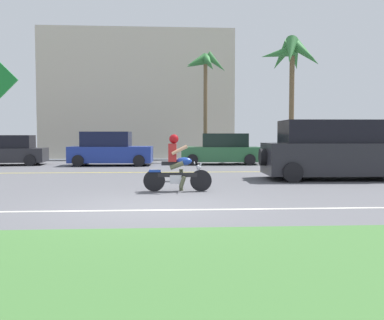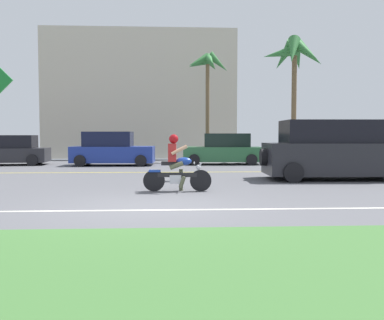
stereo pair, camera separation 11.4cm
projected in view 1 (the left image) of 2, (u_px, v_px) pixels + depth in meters
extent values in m
cube|color=#545459|center=(154.00, 190.00, 11.74)|extent=(56.00, 30.00, 0.04)
cube|color=#3D6B33|center=(137.00, 268.00, 4.66)|extent=(56.00, 3.80, 0.06)
cube|color=silver|center=(150.00, 210.00, 8.46)|extent=(50.40, 0.12, 0.01)
cube|color=yellow|center=(157.00, 172.00, 17.26)|extent=(50.40, 0.12, 0.01)
cylinder|color=black|center=(201.00, 181.00, 11.36)|extent=(0.58, 0.11, 0.57)
cylinder|color=black|center=(154.00, 181.00, 11.34)|extent=(0.58, 0.11, 0.57)
cylinder|color=#B7BAC1|center=(197.00, 172.00, 11.34)|extent=(0.26, 0.06, 0.50)
cube|color=black|center=(178.00, 175.00, 11.34)|extent=(1.04, 0.15, 0.11)
cube|color=#B7BAC1|center=(176.00, 179.00, 11.35)|extent=(0.31, 0.21, 0.23)
ellipsoid|color=navy|center=(184.00, 161.00, 11.32)|extent=(0.42, 0.23, 0.21)
cube|color=black|center=(170.00, 163.00, 11.32)|extent=(0.47, 0.23, 0.10)
cube|color=navy|center=(155.00, 171.00, 11.33)|extent=(0.31, 0.17, 0.06)
cylinder|color=#B7BAC1|center=(194.00, 163.00, 11.33)|extent=(0.06, 0.59, 0.03)
sphere|color=#B7BAC1|center=(199.00, 167.00, 11.34)|extent=(0.13, 0.13, 0.13)
cylinder|color=#B7BAC1|center=(168.00, 181.00, 11.46)|extent=(0.48, 0.09, 0.07)
cube|color=maroon|center=(172.00, 153.00, 11.31)|extent=(0.22, 0.32, 0.48)
sphere|color=maroon|center=(174.00, 139.00, 11.29)|extent=(0.25, 0.25, 0.25)
cylinder|color=#51563D|center=(177.00, 165.00, 11.23)|extent=(0.39, 0.14, 0.24)
cylinder|color=#51563D|center=(177.00, 165.00, 11.42)|extent=(0.39, 0.14, 0.24)
cylinder|color=#51563D|center=(181.00, 180.00, 11.49)|extent=(0.11, 0.11, 0.58)
cylinder|color=#51563D|center=(183.00, 182.00, 11.24)|extent=(0.20, 0.11, 0.32)
cylinder|color=tan|center=(180.00, 150.00, 11.12)|extent=(0.44, 0.11, 0.27)
cylinder|color=tan|center=(180.00, 150.00, 11.50)|extent=(0.44, 0.11, 0.27)
cube|color=#232328|center=(336.00, 159.00, 14.48)|extent=(4.87, 2.12, 1.05)
cube|color=black|center=(334.00, 132.00, 14.42)|extent=(3.52, 1.80, 0.76)
cylinder|color=black|center=(293.00, 172.00, 13.49)|extent=(0.65, 0.25, 0.64)
cylinder|color=black|center=(279.00, 168.00, 15.42)|extent=(0.65, 0.25, 0.64)
cylinder|color=black|center=(374.00, 168.00, 15.51)|extent=(0.65, 0.25, 0.64)
cylinder|color=black|center=(263.00, 157.00, 14.42)|extent=(0.22, 0.58, 0.58)
cube|color=#232328|center=(2.00, 155.00, 21.52)|extent=(4.32, 2.07, 0.70)
cube|color=black|center=(7.00, 142.00, 21.52)|extent=(2.54, 1.69, 0.65)
cylinder|color=black|center=(38.00, 158.00, 22.61)|extent=(0.57, 0.22, 0.56)
cylinder|color=black|center=(30.00, 160.00, 20.88)|extent=(0.57, 0.22, 0.56)
cube|color=navy|center=(111.00, 154.00, 21.28)|extent=(4.10, 1.91, 0.79)
cube|color=black|center=(106.00, 139.00, 21.23)|extent=(2.40, 1.60, 0.73)
cylinder|color=black|center=(78.00, 161.00, 20.40)|extent=(0.57, 0.20, 0.56)
cylinder|color=black|center=(139.00, 161.00, 20.46)|extent=(0.57, 0.20, 0.56)
cylinder|color=black|center=(86.00, 159.00, 22.14)|extent=(0.57, 0.20, 0.56)
cylinder|color=black|center=(142.00, 159.00, 22.20)|extent=(0.57, 0.20, 0.56)
cube|color=#2D663D|center=(220.00, 154.00, 22.16)|extent=(4.08, 1.91, 0.75)
cube|color=black|center=(225.00, 140.00, 22.12)|extent=(2.40, 1.57, 0.69)
cylinder|color=black|center=(246.00, 158.00, 22.98)|extent=(0.57, 0.22, 0.56)
cylinder|color=black|center=(193.00, 158.00, 23.00)|extent=(0.57, 0.22, 0.56)
cylinder|color=black|center=(250.00, 160.00, 21.35)|extent=(0.57, 0.22, 0.56)
cylinder|color=black|center=(192.00, 160.00, 21.37)|extent=(0.57, 0.22, 0.56)
cylinder|color=brown|center=(205.00, 111.00, 24.23)|extent=(0.22, 0.22, 5.75)
sphere|color=#337538|center=(205.00, 60.00, 24.07)|extent=(0.57, 0.57, 0.57)
cone|color=#337538|center=(216.00, 63.00, 24.21)|extent=(1.43, 0.70, 1.27)
cone|color=#337538|center=(209.00, 64.00, 24.65)|extent=(1.09, 1.53, 0.92)
cone|color=#337538|center=(196.00, 64.00, 24.43)|extent=(1.44, 1.28, 0.76)
cone|color=#337538|center=(196.00, 61.00, 23.74)|extent=(1.51, 1.15, 1.02)
cone|color=#337538|center=(208.00, 61.00, 23.48)|extent=(0.70, 1.52, 0.99)
cylinder|color=brown|center=(292.00, 106.00, 24.33)|extent=(0.28, 0.28, 6.31)
sphere|color=#337538|center=(292.00, 50.00, 24.15)|extent=(0.74, 0.74, 0.74)
cone|color=#337538|center=(306.00, 54.00, 24.28)|extent=(1.94, 0.81, 1.67)
cone|color=#337538|center=(295.00, 56.00, 24.93)|extent=(1.42, 1.90, 1.80)
cone|color=#337538|center=(282.00, 56.00, 24.88)|extent=(1.43, 1.91, 1.79)
cone|color=#337538|center=(277.00, 54.00, 24.17)|extent=(2.01, 0.82, 1.03)
cone|color=#337538|center=(291.00, 51.00, 23.37)|extent=(1.28, 1.85, 1.86)
cone|color=#337538|center=(304.00, 51.00, 23.46)|extent=(1.52, 2.01, 1.60)
cube|color=beige|center=(139.00, 96.00, 29.34)|extent=(12.63, 4.00, 8.40)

